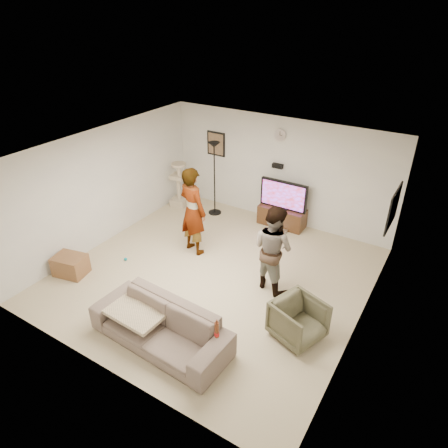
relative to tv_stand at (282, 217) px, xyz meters
The scene contains 24 objects.
floor 2.53m from the tv_stand, 96.37° to the right, with size 5.50×5.50×0.02m, color #C7BB90.
ceiling 3.40m from the tv_stand, 96.37° to the right, with size 5.50×5.50×0.02m, color silver.
wall_back 1.09m from the tv_stand, 138.77° to the left, with size 5.50×0.04×2.50m, color silver.
wall_front 5.36m from the tv_stand, 93.05° to the right, with size 5.50×0.04×2.50m, color silver.
wall_left 4.06m from the tv_stand, 140.41° to the right, with size 0.04×5.50×2.50m, color silver.
wall_right 3.66m from the tv_stand, 45.40° to the right, with size 0.04×5.50×2.50m, color silver.
wall_clock 1.90m from the tv_stand, 142.44° to the left, with size 0.26×0.26×0.04m, color white.
wall_speaker 1.20m from the tv_stand, 146.51° to the left, with size 0.25×0.10×0.10m, color black.
picture_back 2.42m from the tv_stand, behind, with size 0.42×0.03×0.52m, color brown.
picture_right 2.91m from the tv_stand, 20.27° to the right, with size 0.03×0.78×0.62m, color #ECB558.
tv_stand is the anchor object (origin of this frame).
console_box 0.45m from the tv_stand, 79.88° to the right, with size 0.40×0.30×0.07m, color silver.
tv 0.56m from the tv_stand, ahead, with size 1.12×0.08×0.67m, color black.
tv_screen 0.56m from the tv_stand, 90.00° to the right, with size 1.03×0.01×0.59m, color #8247E5.
floor_lamp 1.85m from the tv_stand, 169.80° to the right, with size 0.32×0.32×1.83m, color black.
cat_tree 2.76m from the tv_stand, behind, with size 0.38×0.38×1.19m, color tan.
person_left 2.39m from the tv_stand, 119.61° to the right, with size 0.69×0.45×1.88m, color #9D9D9D.
person_right 2.45m from the tv_stand, 70.25° to the right, with size 0.81×0.63×1.66m, color navy.
sofa 4.42m from the tv_stand, 90.32° to the right, with size 2.25×0.88×0.66m, color #66564D.
throw_blanket 4.45m from the tv_stand, 95.84° to the right, with size 0.90×0.70×0.06m, color #C4B18B.
beer_bottle 4.57m from the tv_stand, 77.11° to the right, with size 0.06×0.06×0.25m, color #5E2A14.
armchair 3.63m from the tv_stand, 61.55° to the right, with size 0.72×0.74×0.67m, color #474631.
side_table 4.77m from the tv_stand, 124.21° to the right, with size 0.60×0.45×0.40m, color brown.
toy_ball 3.72m from the tv_stand, 124.59° to the right, with size 0.06×0.06×0.06m, color #007A92.
Camera 1 is at (3.50, -5.30, 4.70)m, focal length 32.15 mm.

